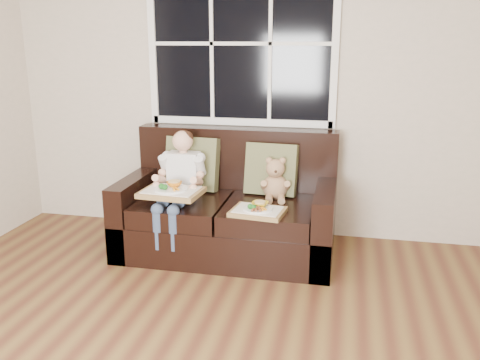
% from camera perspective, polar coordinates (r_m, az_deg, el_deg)
% --- Properties ---
extents(room_walls, '(4.52, 5.02, 2.71)m').
position_cam_1_polar(room_walls, '(1.95, -9.41, 12.68)').
color(room_walls, '#BDB19D').
rests_on(room_walls, ground).
extents(window_back, '(1.62, 0.04, 1.37)m').
position_cam_1_polar(window_back, '(4.39, 0.10, 15.07)').
color(window_back, black).
rests_on(window_back, room_walls).
extents(loveseat, '(1.70, 0.92, 0.96)m').
position_cam_1_polar(loveseat, '(4.17, -1.22, -3.75)').
color(loveseat, black).
rests_on(loveseat, ground).
extents(pillow_left, '(0.46, 0.23, 0.46)m').
position_cam_1_polar(pillow_left, '(4.30, -5.37, 1.84)').
color(pillow_left, olive).
rests_on(pillow_left, loveseat).
extents(pillow_right, '(0.43, 0.22, 0.43)m').
position_cam_1_polar(pillow_right, '(4.15, 3.52, 1.21)').
color(pillow_right, olive).
rests_on(pillow_right, loveseat).
extents(child, '(0.36, 0.59, 0.82)m').
position_cam_1_polar(child, '(4.06, -6.74, 0.44)').
color(child, silver).
rests_on(child, loveseat).
extents(teddy_bear, '(0.22, 0.28, 0.35)m').
position_cam_1_polar(teddy_bear, '(4.05, 3.97, -0.19)').
color(teddy_bear, tan).
rests_on(teddy_bear, loveseat).
extents(tray_left, '(0.47, 0.37, 0.10)m').
position_cam_1_polar(tray_left, '(3.88, -7.69, -1.23)').
color(tray_left, '#9C7A46').
rests_on(tray_left, child).
extents(tray_right, '(0.41, 0.34, 0.09)m').
position_cam_1_polar(tray_right, '(3.72, 2.04, -3.42)').
color(tray_right, '#9C7A46').
rests_on(tray_right, loveseat).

